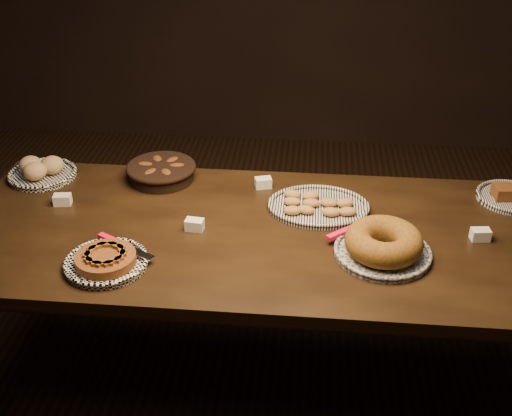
# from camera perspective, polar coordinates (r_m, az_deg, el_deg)

# --- Properties ---
(ground) EXTENTS (5.00, 5.00, 0.00)m
(ground) POSITION_cam_1_polar(r_m,az_deg,el_deg) (2.97, 0.48, -14.26)
(ground) COLOR black
(ground) RESTS_ON ground
(buffet_table) EXTENTS (2.40, 1.00, 0.75)m
(buffet_table) POSITION_cam_1_polar(r_m,az_deg,el_deg) (2.54, 0.55, -3.39)
(buffet_table) COLOR black
(buffet_table) RESTS_ON ground
(apple_tart_plate) EXTENTS (0.32, 0.31, 0.06)m
(apple_tart_plate) POSITION_cam_1_polar(r_m,az_deg,el_deg) (2.36, -13.17, -4.57)
(apple_tart_plate) COLOR white
(apple_tart_plate) RESTS_ON buffet_table
(madeleine_platter) EXTENTS (0.41, 0.34, 0.05)m
(madeleine_platter) POSITION_cam_1_polar(r_m,az_deg,el_deg) (2.64, 5.51, 0.19)
(madeleine_platter) COLOR black
(madeleine_platter) RESTS_ON buffet_table
(bundt_cake_plate) EXTENTS (0.39, 0.41, 0.11)m
(bundt_cake_plate) POSITION_cam_1_polar(r_m,az_deg,el_deg) (2.38, 11.24, -3.21)
(bundt_cake_plate) COLOR black
(bundt_cake_plate) RESTS_ON buffet_table
(croissant_basket) EXTENTS (0.36, 0.36, 0.08)m
(croissant_basket) POSITION_cam_1_polar(r_m,az_deg,el_deg) (2.88, -8.41, 3.33)
(croissant_basket) COLOR black
(croissant_basket) RESTS_ON buffet_table
(bread_roll_plate) EXTENTS (0.30, 0.30, 0.09)m
(bread_roll_plate) POSITION_cam_1_polar(r_m,az_deg,el_deg) (3.02, -18.57, 3.17)
(bread_roll_plate) COLOR white
(bread_roll_plate) RESTS_ON buffet_table
(loaf_plate) EXTENTS (0.28, 0.28, 0.06)m
(loaf_plate) POSITION_cam_1_polar(r_m,az_deg,el_deg) (2.90, 21.70, 1.01)
(loaf_plate) COLOR black
(loaf_plate) RESTS_ON buffet_table
(tent_cards) EXTENTS (1.75, 0.44, 0.04)m
(tent_cards) POSITION_cam_1_polar(r_m,az_deg,el_deg) (2.56, 1.60, -0.58)
(tent_cards) COLOR white
(tent_cards) RESTS_ON buffet_table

